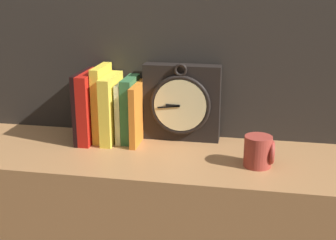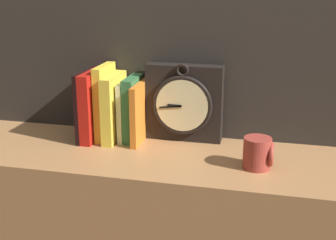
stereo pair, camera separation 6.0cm
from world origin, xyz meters
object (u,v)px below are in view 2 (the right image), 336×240
Objects in this scene: book_slot5_green at (133,109)px; mug at (258,153)px; book_slot2_yellow at (105,102)px; book_slot1_red at (94,105)px; book_slot3_yellow at (114,108)px; book_slot4_cream at (125,110)px; book_slot6_orange at (140,113)px; book_slot0_black at (87,105)px; clock at (184,103)px.

book_slot5_green reaches higher than mug.
book_slot5_green is at bearing 3.26° from book_slot2_yellow.
book_slot1_red is at bearing -156.59° from book_slot2_yellow.
book_slot5_green is (0.05, 0.01, -0.00)m from book_slot3_yellow.
book_slot1_red is at bearing -168.43° from book_slot4_cream.
book_slot1_red is 0.92× the size of book_slot2_yellow.
book_slot3_yellow reaches higher than mug.
book_slot6_orange is at bearing 160.82° from mug.
mug is at bearing -13.28° from book_slot1_red.
book_slot0_black is at bearing -177.91° from book_slot6_orange.
clock is at bearing 11.74° from book_slot5_green.
clock is 1.34× the size of book_slot6_orange.
book_slot1_red is 0.12m from book_slot5_green.
book_slot6_orange is at bearing 2.27° from book_slot1_red.
book_slot1_red is at bearing -177.73° from book_slot6_orange.
book_slot3_yellow is (-0.20, -0.04, -0.01)m from clock.
book_slot2_yellow is 0.06m from book_slot4_cream.
book_slot2_yellow reaches higher than book_slot0_black.
clock is at bearing 9.98° from book_slot4_cream.
book_slot2_yellow is at bearing -176.74° from book_slot5_green.
book_slot3_yellow is (0.03, -0.01, -0.01)m from book_slot2_yellow.
book_slot1_red reaches higher than book_slot4_cream.
book_slot0_black reaches higher than book_slot1_red.
book_slot4_cream is at bearing 161.36° from mug.
book_slot1_red is at bearing -171.00° from book_slot5_green.
clock is 0.20m from book_slot3_yellow.
book_slot3_yellow is at bearing -178.96° from book_slot6_orange.
book_slot6_orange is (0.05, -0.01, -0.00)m from book_slot4_cream.
book_slot3_yellow is at bearing 164.35° from mug.
book_slot2_yellow reaches higher than book_slot3_yellow.
book_slot2_yellow reaches higher than mug.
book_slot6_orange is at bearing -160.35° from clock.
book_slot3_yellow reaches higher than book_slot4_cream.
book_slot6_orange reaches higher than mug.
book_slot3_yellow is 1.12× the size of book_slot6_orange.
book_slot1_red reaches higher than book_slot6_orange.
book_slot0_black is at bearing -179.00° from book_slot1_red.
clock is 1.14× the size of book_slot0_black.
book_slot0_black is 1.17× the size of book_slot4_cream.
book_slot2_yellow is (-0.23, -0.03, -0.00)m from clock.
book_slot6_orange is at bearing 2.09° from book_slot0_black.
book_slot4_cream is at bearing 9.56° from book_slot0_black.
book_slot1_red is 1.08× the size of book_slot5_green.
clock is 0.26m from book_slot1_red.
book_slot0_black reaches higher than book_slot3_yellow.
book_slot0_black is at bearing -170.44° from book_slot4_cream.
book_slot3_yellow reaches higher than book_slot5_green.
book_slot6_orange is 2.15× the size of mug.
book_slot5_green is 0.40m from mug.
clock is at bearing 9.81° from book_slot0_black.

